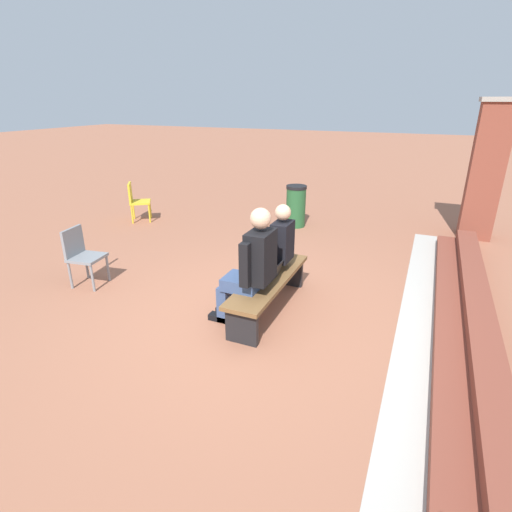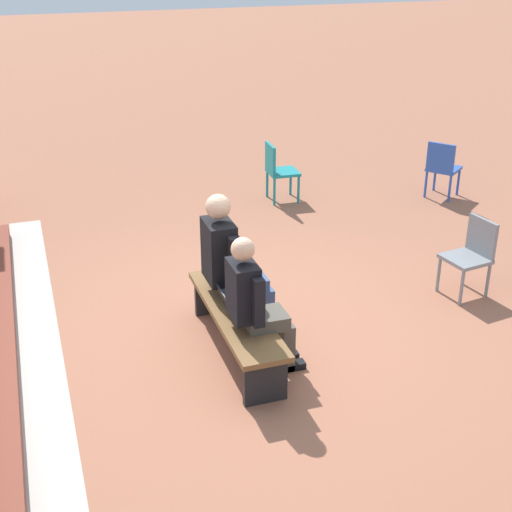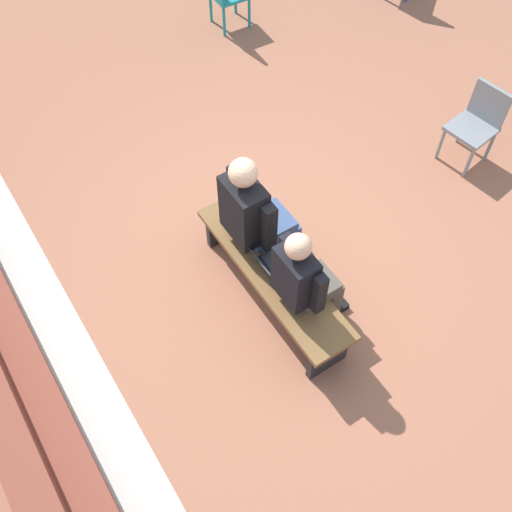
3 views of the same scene
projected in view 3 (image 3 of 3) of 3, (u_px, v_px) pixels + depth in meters
ground_plane at (264, 266)px, 5.59m from camera, size 60.00×60.00×0.00m
concrete_strip at (94, 398)px, 4.84m from camera, size 8.01×0.40×0.01m
brick_steps at (24, 430)px, 4.57m from camera, size 7.21×0.60×0.30m
bench at (273, 276)px, 5.10m from camera, size 1.80×0.44×0.45m
person_student at (305, 278)px, 4.67m from camera, size 0.52×0.66×1.31m
person_adult at (256, 214)px, 4.98m from camera, size 0.60×0.75×1.43m
laptop at (271, 266)px, 4.98m from camera, size 0.32×0.29×0.21m
plastic_chair_foreground at (478, 121)px, 6.01m from camera, size 0.48×0.48×0.84m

